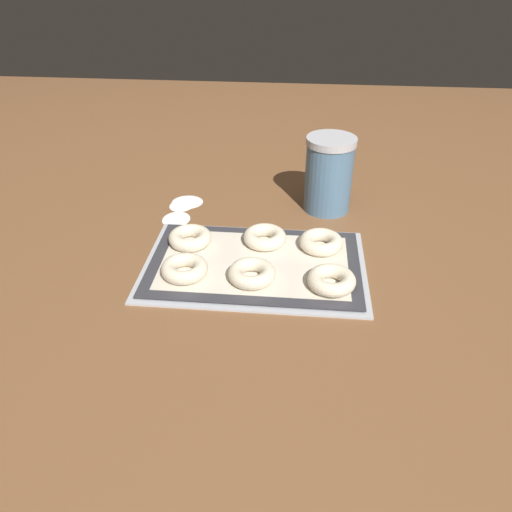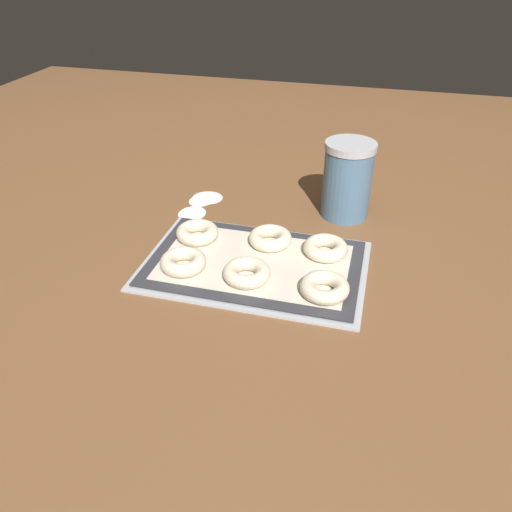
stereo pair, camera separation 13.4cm
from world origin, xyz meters
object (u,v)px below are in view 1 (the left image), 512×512
Objects in this scene: bagel_front_right at (331,280)px; bagel_back_left at (190,238)px; baking_tray at (256,265)px; bagel_front_left at (184,269)px; bagel_back_center at (265,237)px; flour_canister at (329,174)px; bagel_back_right at (321,242)px; bagel_front_center at (252,273)px.

bagel_front_right is 0.32m from bagel_back_left.
bagel_front_left is (-0.13, -0.06, 0.02)m from baking_tray.
bagel_back_left and bagel_back_center have the same top height.
flour_canister reaches higher than bagel_front_left.
bagel_back_left is 0.51× the size of flour_canister.
bagel_front_right is at bearing -23.06° from bagel_back_left.
bagel_back_center is 1.00× the size of bagel_back_right.
bagel_front_center is 0.18m from bagel_back_right.
baking_tray is at bearing -153.54° from bagel_back_right.
bagel_front_center is at bearing -136.47° from bagel_back_right.
bagel_front_left is 1.00× the size of bagel_front_right.
bagel_front_center and bagel_back_right have the same top height.
bagel_back_right is at bearing 1.77° from bagel_back_left.
flour_canister is (0.15, 0.32, 0.06)m from bagel_front_center.
bagel_front_right is 0.34m from flour_canister.
bagel_front_center is 0.15m from bagel_front_right.
flour_canister is at bearing 65.52° from bagel_front_center.
bagel_front_center is at bearing -38.96° from bagel_back_left.
bagel_front_center is at bearing 176.84° from bagel_front_right.
bagel_front_left is 0.19m from bagel_back_center.
bagel_back_right is at bearing 26.46° from baking_tray.
bagel_front_left is at bearing -131.02° from flour_canister.
flour_canister is (-0.00, 0.33, 0.06)m from bagel_front_right.
flour_canister reaches higher than bagel_back_right.
bagel_front_right is (0.15, -0.07, 0.02)m from baking_tray.
bagel_front_right reaches higher than baking_tray.
bagel_back_right is at bearing -94.73° from flour_canister.
bagel_back_left is at bearing 141.04° from bagel_front_center.
bagel_front_left and bagel_back_center have the same top height.
flour_canister is at bearing 54.77° from bagel_back_center.
bagel_back_center is 0.51× the size of flour_canister.
bagel_front_left is 0.28m from bagel_front_right.
bagel_front_left is 1.00× the size of bagel_front_center.
bagel_front_right is at bearing -2.43° from bagel_front_left.
bagel_back_left reaches higher than baking_tray.
bagel_back_center is 0.24m from flour_canister.
bagel_back_center is at bearing 6.37° from bagel_back_left.
flour_canister reaches higher than baking_tray.
bagel_front_right and bagel_back_right have the same top height.
baking_tray is at bearing -98.97° from bagel_back_center.
bagel_back_left is (-0.01, 0.11, 0.00)m from bagel_front_left.
bagel_front_right is 1.00× the size of bagel_back_center.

